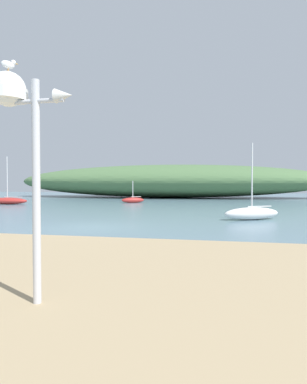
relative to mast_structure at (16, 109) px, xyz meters
The scene contains 7 objects.
ground_plane 10.33m from the mast_structure, 106.94° to the left, with size 120.00×120.00×0.00m, color slate.
distant_hill 43.04m from the mast_structure, 96.09° to the left, with size 47.26×12.96×4.91m, color #517547.
mast_structure is the anchor object (origin of this frame).
seagull_on_radar 0.71m from the mast_structure, behind, with size 0.18×0.27×0.20m.
sailboat_mid_channel 15.27m from the mast_structure, 70.92° to the left, with size 3.45×2.44×4.32m.
sailboat_west_reach 29.68m from the mast_structure, 126.58° to the left, with size 4.27×1.47×4.76m.
sailboat_inner_mooring 29.10m from the mast_structure, 101.71° to the left, with size 2.46×1.81×2.36m.
Camera 1 is at (5.88, -13.73, 2.01)m, focal length 29.59 mm.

